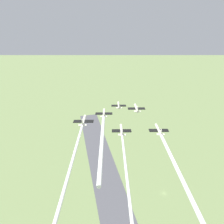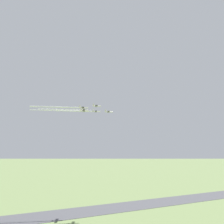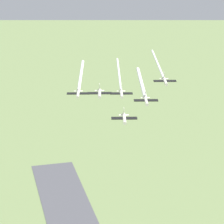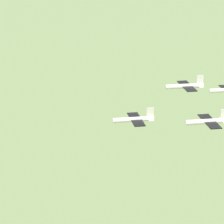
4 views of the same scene
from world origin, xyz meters
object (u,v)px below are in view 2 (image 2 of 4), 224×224
object	(u,v)px
jet_2	(97,106)
jet_5	(83,108)
jet_1	(96,111)
jet_0	(109,112)
jet_4	(84,111)
jet_3	(84,110)

from	to	relation	value
jet_2	jet_5	size ratio (longest dim) A/B	1.00
jet_1	jet_0	bearing A→B (deg)	59.53
jet_1	jet_5	size ratio (longest dim) A/B	1.00
jet_0	jet_4	size ratio (longest dim) A/B	1.00
jet_5	jet_4	bearing A→B (deg)	180.00
jet_2	jet_5	xyz separation A→B (m)	(-3.58, 15.57, -4.21)
jet_3	jet_4	size ratio (longest dim) A/B	1.00
jet_0	jet_4	xyz separation A→B (m)	(8.29, 26.25, 0.12)
jet_0	jet_5	xyz separation A→B (m)	(-7.15, 31.13, 0.21)
jet_3	jet_5	xyz separation A→B (m)	(-30.89, 9.75, -4.70)
jet_2	jet_5	distance (m)	16.52
jet_1	jet_5	world-z (taller)	jet_1
jet_3	jet_5	world-z (taller)	jet_3
jet_0	jet_2	world-z (taller)	jet_2
jet_2	jet_5	world-z (taller)	jet_2
jet_0	jet_1	distance (m)	16.06
jet_0	jet_1	size ratio (longest dim) A/B	1.00
jet_0	jet_4	bearing A→B (deg)	-90.00
jet_1	jet_2	distance (m)	16.42
jet_4	jet_5	size ratio (longest dim) A/B	1.00
jet_0	jet_3	size ratio (longest dim) A/B	1.00
jet_3	jet_5	bearing A→B (deg)	-0.00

